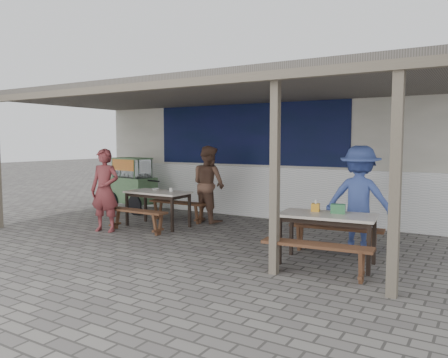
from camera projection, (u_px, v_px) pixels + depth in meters
ground at (177, 240)px, 7.96m from camera, size 60.00×60.00×0.00m
back_wall at (264, 145)px, 10.85m from camera, size 9.00×1.28×3.50m
warung_roof at (205, 94)px, 8.47m from camera, size 9.00×4.21×2.81m
table_left at (158, 195)px, 9.22m from camera, size 1.36×0.71×0.75m
bench_left_street at (135, 215)px, 8.67m from camera, size 1.45×0.29×0.45m
bench_left_wall at (178, 207)px, 9.82m from camera, size 1.45×0.29×0.45m
table_right at (327, 219)px, 6.36m from camera, size 1.44×0.85×0.75m
bench_right_street at (316, 252)px, 5.80m from camera, size 1.49×0.43×0.45m
bench_right_wall at (336, 233)px, 6.98m from camera, size 1.49×0.43×0.45m
vendor_cart at (133, 182)px, 11.18m from camera, size 1.78×0.89×1.38m
patron_street_side at (105, 190)px, 8.70m from camera, size 0.69×0.54×1.66m
patron_wall_side at (209, 184)px, 9.74m from camera, size 0.99×0.87×1.70m
patron_right_table at (359, 199)px, 7.07m from camera, size 1.17×0.73×1.74m
tissue_box at (316, 207)px, 6.59m from camera, size 0.14×0.14×0.12m
donation_box at (338, 209)px, 6.41m from camera, size 0.23×0.17×0.14m
condiment_jar at (171, 190)px, 9.12m from camera, size 0.08×0.08×0.09m
condiment_bowl at (156, 189)px, 9.42m from camera, size 0.19×0.19×0.04m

